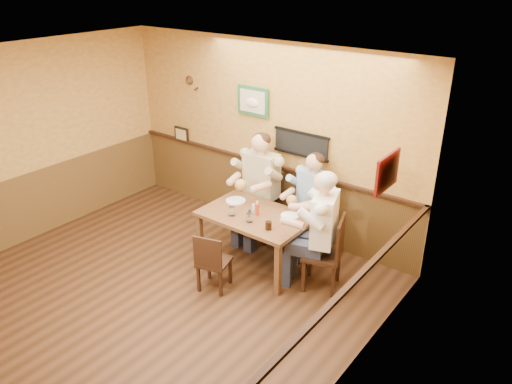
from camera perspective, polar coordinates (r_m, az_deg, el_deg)
room at (r=5.53m, az=-12.10°, el=2.48°), size 5.02×5.03×2.81m
dining_table at (r=6.54m, az=-0.09°, el=-3.26°), size 1.40×0.90×0.75m
chair_back_left at (r=7.27m, az=0.61°, el=-1.55°), size 0.48×0.48×1.01m
chair_back_right at (r=7.01m, az=6.50°, el=-3.25°), size 0.49×0.49×0.92m
chair_right_end at (r=6.22m, az=7.60°, el=-6.89°), size 0.57×0.57×0.98m
chair_near_side at (r=6.22m, az=-4.82°, el=-7.78°), size 0.46×0.46×0.79m
diner_tan_shirt at (r=7.18m, az=0.62°, el=-0.00°), size 0.68×0.68×1.45m
diner_blue_polo at (r=6.92m, az=6.58°, el=-1.81°), size 0.70×0.70×1.31m
diner_white_elder at (r=6.11m, az=7.71°, el=-5.21°), size 0.82×0.82×1.40m
water_glass_left at (r=6.45m, az=-2.78°, el=-2.21°), size 0.09×0.09×0.12m
water_glass_mid at (r=6.28m, az=-0.76°, el=-2.94°), size 0.08×0.08×0.12m
cola_tumbler at (r=6.12m, az=1.43°, el=-3.85°), size 0.09×0.09×0.10m
hot_sauce_bottle at (r=6.44m, az=0.15°, el=-1.92°), size 0.06×0.06×0.18m
salt_shaker at (r=6.58m, az=-0.30°, el=-1.75°), size 0.04×0.04×0.09m
pepper_shaker at (r=6.43m, az=-0.74°, el=-2.42°), size 0.04×0.04×0.08m
plate_far_left at (r=6.84m, az=-2.34°, el=-0.99°), size 0.28×0.28×0.02m
plate_far_right at (r=6.46m, az=3.89°, el=-2.71°), size 0.31×0.31×0.02m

